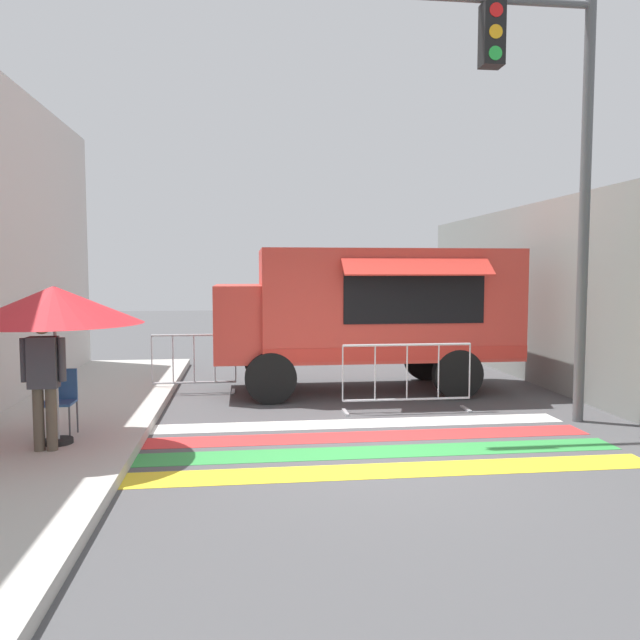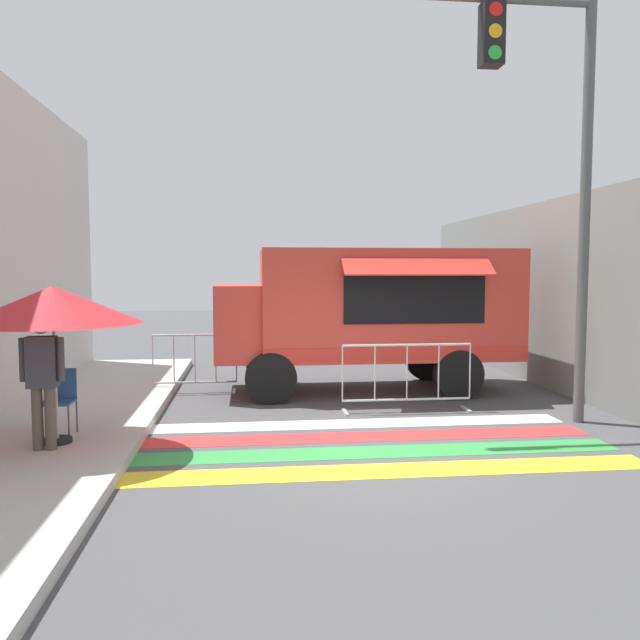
{
  "view_description": "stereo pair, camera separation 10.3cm",
  "coord_description": "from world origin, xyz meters",
  "px_view_note": "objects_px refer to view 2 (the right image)",
  "views": [
    {
      "loc": [
        -1.71,
        -7.77,
        2.33
      ],
      "look_at": [
        -0.43,
        2.67,
        1.51
      ],
      "focal_mm": 35.0,
      "sensor_mm": 36.0,
      "label": 1
    },
    {
      "loc": [
        -1.61,
        -7.78,
        2.33
      ],
      "look_at": [
        -0.43,
        2.67,
        1.51
      ],
      "focal_mm": 35.0,
      "sensor_mm": 36.0,
      "label": 2
    }
  ],
  "objects_px": {
    "traffic_signal_pole": "(534,122)",
    "vendor_person": "(42,374)",
    "barricade_side": "(195,364)",
    "patio_umbrella": "(53,305)",
    "barricade_front": "(407,378)",
    "folding_chair": "(59,395)",
    "food_truck": "(363,308)"
  },
  "relations": [
    {
      "from": "food_truck",
      "to": "traffic_signal_pole",
      "type": "height_order",
      "value": "traffic_signal_pole"
    },
    {
      "from": "barricade_side",
      "to": "folding_chair",
      "type": "bearing_deg",
      "value": -113.38
    },
    {
      "from": "traffic_signal_pole",
      "to": "folding_chair",
      "type": "relative_size",
      "value": 7.64
    },
    {
      "from": "traffic_signal_pole",
      "to": "barricade_side",
      "type": "distance_m",
      "value": 7.27
    },
    {
      "from": "folding_chair",
      "to": "barricade_front",
      "type": "bearing_deg",
      "value": 0.41
    },
    {
      "from": "patio_umbrella",
      "to": "barricade_front",
      "type": "relative_size",
      "value": 1.0
    },
    {
      "from": "food_truck",
      "to": "vendor_person",
      "type": "xyz_separation_m",
      "value": [
        -4.71,
        -4.07,
        -0.54
      ]
    },
    {
      "from": "patio_umbrella",
      "to": "barricade_front",
      "type": "height_order",
      "value": "patio_umbrella"
    },
    {
      "from": "barricade_side",
      "to": "patio_umbrella",
      "type": "bearing_deg",
      "value": -109.81
    },
    {
      "from": "traffic_signal_pole",
      "to": "patio_umbrella",
      "type": "relative_size",
      "value": 3.07
    },
    {
      "from": "food_truck",
      "to": "barricade_side",
      "type": "height_order",
      "value": "food_truck"
    },
    {
      "from": "traffic_signal_pole",
      "to": "vendor_person",
      "type": "xyz_separation_m",
      "value": [
        -6.72,
        -1.17,
        -3.47
      ]
    },
    {
      "from": "food_truck",
      "to": "vendor_person",
      "type": "distance_m",
      "value": 6.25
    },
    {
      "from": "barricade_front",
      "to": "vendor_person",
      "type": "bearing_deg",
      "value": -156.97
    },
    {
      "from": "traffic_signal_pole",
      "to": "folding_chair",
      "type": "distance_m",
      "value": 7.8
    },
    {
      "from": "folding_chair",
      "to": "barricade_front",
      "type": "xyz_separation_m",
      "value": [
        5.13,
        1.42,
        -0.11
      ]
    },
    {
      "from": "food_truck",
      "to": "barricade_side",
      "type": "xyz_separation_m",
      "value": [
        -3.25,
        0.13,
        -1.07
      ]
    },
    {
      "from": "traffic_signal_pole",
      "to": "barricade_side",
      "type": "relative_size",
      "value": 4.19
    },
    {
      "from": "vendor_person",
      "to": "barricade_side",
      "type": "xyz_separation_m",
      "value": [
        1.46,
        4.2,
        -0.53
      ]
    },
    {
      "from": "traffic_signal_pole",
      "to": "vendor_person",
      "type": "height_order",
      "value": "traffic_signal_pole"
    },
    {
      "from": "folding_chair",
      "to": "vendor_person",
      "type": "bearing_deg",
      "value": -102.49
    },
    {
      "from": "folding_chair",
      "to": "barricade_front",
      "type": "relative_size",
      "value": 0.4
    },
    {
      "from": "food_truck",
      "to": "barricade_side",
      "type": "distance_m",
      "value": 3.43
    },
    {
      "from": "patio_umbrella",
      "to": "vendor_person",
      "type": "relative_size",
      "value": 1.33
    },
    {
      "from": "food_truck",
      "to": "patio_umbrella",
      "type": "bearing_deg",
      "value": -141.03
    },
    {
      "from": "food_truck",
      "to": "traffic_signal_pole",
      "type": "distance_m",
      "value": 4.58
    },
    {
      "from": "traffic_signal_pole",
      "to": "patio_umbrella",
      "type": "bearing_deg",
      "value": -172.58
    },
    {
      "from": "vendor_person",
      "to": "barricade_front",
      "type": "relative_size",
      "value": 0.75
    },
    {
      "from": "traffic_signal_pole",
      "to": "barricade_front",
      "type": "xyz_separation_m",
      "value": [
        -1.62,
        0.99,
        -3.97
      ]
    },
    {
      "from": "barricade_side",
      "to": "food_truck",
      "type": "bearing_deg",
      "value": -2.29
    },
    {
      "from": "traffic_signal_pole",
      "to": "barricade_front",
      "type": "relative_size",
      "value": 3.07
    },
    {
      "from": "patio_umbrella",
      "to": "barricade_side",
      "type": "bearing_deg",
      "value": 70.19
    }
  ]
}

